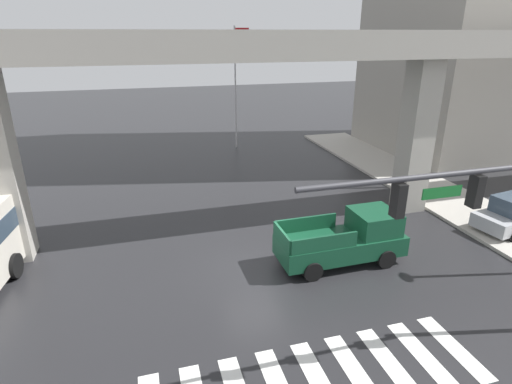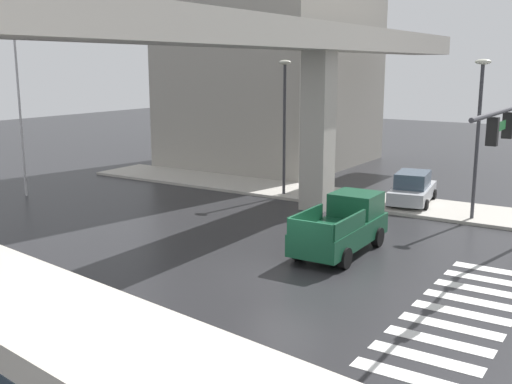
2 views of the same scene
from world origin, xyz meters
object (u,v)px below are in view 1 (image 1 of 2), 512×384
Objects in this scene: pickup_truck at (347,239)px; street_lamp_mid_block at (412,112)px; traffic_signal_mast at (508,206)px; flagpole at (237,79)px.

street_lamp_mid_block is at bearing 43.30° from pickup_truck.
traffic_signal_mast is 24.38m from flagpole.
street_lamp_mid_block reaches higher than traffic_signal_mast.
flagpole is at bearing 93.37° from traffic_signal_mast.
traffic_signal_mast is at bearing -86.63° from flagpole.
street_lamp_mid_block is 13.99m from flagpole.
flagpole reaches higher than pickup_truck.
street_lamp_mid_block is (7.34, 6.92, 3.57)m from pickup_truck.
pickup_truck is at bearing -136.70° from street_lamp_mid_block.
pickup_truck is at bearing -89.95° from flagpole.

